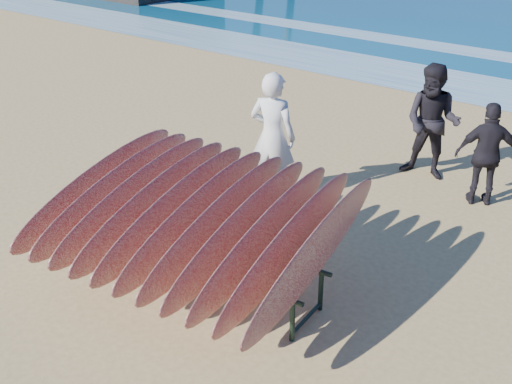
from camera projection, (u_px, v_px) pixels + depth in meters
ground at (214, 285)px, 7.76m from camera, size 120.00×120.00×0.00m
foam_near at (507, 94)px, 14.75m from camera, size 160.00×160.00×0.00m
surfboard_rack at (196, 217)px, 7.39m from camera, size 3.49×3.29×1.49m
person_white at (273, 137)px, 9.53m from camera, size 0.81×0.63×1.97m
person_dark_a at (432, 122)px, 10.24m from camera, size 1.00×0.83×1.88m
person_dark_b at (487, 155)px, 9.42m from camera, size 0.99×0.80×1.58m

